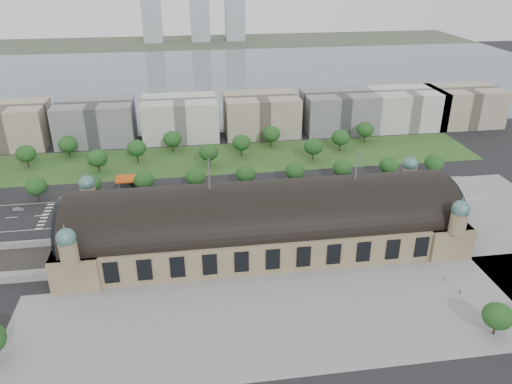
{
  "coord_description": "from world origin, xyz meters",
  "views": [
    {
      "loc": [
        -27.38,
        -164.42,
        103.03
      ],
      "look_at": [
        -0.13,
        18.97,
        14.0
      ],
      "focal_mm": 35.0,
      "sensor_mm": 36.0,
      "label": 1
    }
  ],
  "objects": [
    {
      "name": "tree_belt_8",
      "position": [
        22.0,
        107.0,
        8.05
      ],
      "size": [
        10.4,
        10.4,
        12.48
      ],
      "color": "#2D2116",
      "rests_on": "ground"
    },
    {
      "name": "office_2",
      "position": [
        -80.0,
        133.0,
        12.0
      ],
      "size": [
        45.0,
        32.0,
        24.0
      ],
      "primitive_type": "cube",
      "color": "slate",
      "rests_on": "ground"
    },
    {
      "name": "road_slab",
      "position": [
        -20.0,
        38.0,
        0.0
      ],
      "size": [
        260.0,
        26.0,
        0.1
      ],
      "primitive_type": "cube",
      "color": "black",
      "rests_on": "ground"
    },
    {
      "name": "tree_row_3",
      "position": [
        -48.0,
        53.0,
        7.43
      ],
      "size": [
        9.6,
        9.6,
        11.52
      ],
      "color": "#2D2116",
      "rests_on": "ground"
    },
    {
      "name": "tree_row_1",
      "position": [
        -96.0,
        53.0,
        7.43
      ],
      "size": [
        9.6,
        9.6,
        11.52
      ],
      "color": "#2D2116",
      "rests_on": "ground"
    },
    {
      "name": "tree_row_8",
      "position": [
        72.0,
        53.0,
        7.43
      ],
      "size": [
        9.6,
        9.6,
        11.52
      ],
      "color": "#2D2116",
      "rests_on": "ground"
    },
    {
      "name": "tree_belt_1",
      "position": [
        -111.0,
        95.0,
        8.05
      ],
      "size": [
        10.4,
        10.4,
        12.48
      ],
      "color": "#2D2116",
      "rests_on": "ground"
    },
    {
      "name": "office_7",
      "position": [
        155.0,
        133.0,
        12.0
      ],
      "size": [
        45.0,
        32.0,
        24.0
      ],
      "primitive_type": "cube",
      "color": "#A1927E",
      "rests_on": "ground"
    },
    {
      "name": "station",
      "position": [
        0.0,
        0.0,
        10.28
      ],
      "size": [
        150.0,
        48.4,
        44.3
      ],
      "color": "#937D5B",
      "rests_on": "ground"
    },
    {
      "name": "parked_car_6",
      "position": [
        -19.34,
        22.54,
        0.76
      ],
      "size": [
        5.49,
        4.8,
        1.52
      ],
      "primitive_type": "imported",
      "rotation": [
        0.0,
        0.0,
        -0.94
      ],
      "color": "black",
      "rests_on": "ground"
    },
    {
      "name": "bus_east",
      "position": [
        38.38,
        32.0,
        1.79
      ],
      "size": [
        12.95,
        3.6,
        3.57
      ],
      "primitive_type": "imported",
      "rotation": [
        0.0,
        0.0,
        1.62
      ],
      "color": "beige",
      "rests_on": "ground"
    },
    {
      "name": "office_3",
      "position": [
        -30.0,
        133.0,
        12.0
      ],
      "size": [
        45.0,
        32.0,
        24.0
      ],
      "primitive_type": "cube",
      "color": "beige",
      "rests_on": "ground"
    },
    {
      "name": "parked_car_0",
      "position": [
        -76.15,
        25.0,
        0.82
      ],
      "size": [
        5.11,
        4.21,
        1.64
      ],
      "primitive_type": "imported",
      "rotation": [
        0.0,
        0.0,
        -0.98
      ],
      "color": "black",
      "rests_on": "ground"
    },
    {
      "name": "tree_belt_3",
      "position": [
        -73.0,
        83.0,
        8.05
      ],
      "size": [
        10.4,
        10.4,
        12.48
      ],
      "color": "#2D2116",
      "rests_on": "ground"
    },
    {
      "name": "office_6",
      "position": [
        115.0,
        133.0,
        12.0
      ],
      "size": [
        45.0,
        32.0,
        24.0
      ],
      "primitive_type": "cube",
      "color": "beige",
      "rests_on": "ground"
    },
    {
      "name": "far_tower_mid",
      "position": [
        0.0,
        508.0,
        42.5
      ],
      "size": [
        24.0,
        24.0,
        85.0
      ],
      "primitive_type": "cube",
      "color": "#9EA8B2",
      "rests_on": "ground"
    },
    {
      "name": "pedestrian_1",
      "position": [
        59.9,
        -40.53,
        0.99
      ],
      "size": [
        0.79,
        0.86,
        1.98
      ],
      "primitive_type": "imported",
      "rotation": [
        0.0,
        0.0,
        0.98
      ],
      "color": "gray",
      "rests_on": "ground"
    },
    {
      "name": "office_5",
      "position": [
        70.0,
        133.0,
        12.0
      ],
      "size": [
        45.0,
        32.0,
        24.0
      ],
      "primitive_type": "cube",
      "color": "slate",
      "rests_on": "ground"
    },
    {
      "name": "tree_belt_6",
      "position": [
        -16.0,
        83.0,
        8.05
      ],
      "size": [
        10.4,
        10.4,
        12.48
      ],
      "color": "#2D2116",
      "rests_on": "ground"
    },
    {
      "name": "far_tower_right",
      "position": [
        45.0,
        508.0,
        37.5
      ],
      "size": [
        24.0,
        24.0,
        75.0
      ],
      "primitive_type": "cube",
      "color": "#9EA8B2",
      "rests_on": "ground"
    },
    {
      "name": "parked_car_4",
      "position": [
        -51.54,
        25.0,
        0.71
      ],
      "size": [
        4.46,
        3.4,
        1.41
      ],
      "primitive_type": "imported",
      "rotation": [
        0.0,
        0.0,
        -1.06
      ],
      "color": "#BABBBD",
      "rests_on": "ground"
    },
    {
      "name": "tree_belt_2",
      "position": [
        -92.0,
        107.0,
        8.05
      ],
      "size": [
        10.4,
        10.4,
        12.48
      ],
      "color": "#2D2116",
      "rests_on": "ground"
    },
    {
      "name": "parked_car_5",
      "position": [
        -33.84,
        25.0,
        0.71
      ],
      "size": [
        5.4,
        5.05,
        1.41
      ],
      "primitive_type": "imported",
      "rotation": [
        0.0,
        0.0,
        -0.87
      ],
      "color": "gray",
      "rests_on": "ground"
    },
    {
      "name": "tree_belt_7",
      "position": [
        3.0,
        95.0,
        8.05
      ],
      "size": [
        10.4,
        10.4,
        12.48
      ],
      "color": "#2D2116",
      "rests_on": "ground"
    },
    {
      "name": "parked_car_2",
      "position": [
        -44.87,
        21.8,
        0.65
      ],
      "size": [
        4.79,
        3.92,
        1.31
      ],
      "primitive_type": "imported",
      "rotation": [
        0.0,
        0.0,
        -1.02
      ],
      "color": "#191C46",
      "rests_on": "ground"
    },
    {
      "name": "tree_belt_11",
      "position": [
        79.0,
        107.0,
        8.05
      ],
      "size": [
        10.4,
        10.4,
        12.48
      ],
      "color": "#2D2116",
      "rests_on": "ground"
    },
    {
      "name": "tree_belt_9",
      "position": [
        41.0,
        83.0,
        8.05
      ],
      "size": [
        10.4,
        10.4,
        12.48
      ],
      "color": "#2D2116",
      "rests_on": "ground"
    },
    {
      "name": "plaza_south",
      "position": [
        10.0,
        -44.0,
        0.0
      ],
      "size": [
        190.0,
        48.0,
        0.12
      ],
      "primitive_type": "cube",
      "color": "gray",
      "rests_on": "ground"
    },
    {
      "name": "tree_row_7",
      "position": [
        48.0,
        53.0,
        7.43
      ],
      "size": [
        9.6,
        9.6,
        11.52
      ],
      "color": "#2D2116",
      "rests_on": "ground"
    },
    {
      "name": "lake",
      "position": [
        0.0,
        298.0,
        0.0
      ],
      "size": [
        700.0,
        320.0,
        0.08
      ],
      "primitive_type": "cube",
      "color": "slate",
      "rests_on": "ground"
    },
    {
      "name": "traffic_car_6",
      "position": [
        67.72,
        36.57,
        0.77
      ],
      "size": [
        5.53,
        2.58,
        1.53
      ],
      "primitive_type": "imported",
      "rotation": [
        0.0,
        0.0,
        -1.58
      ],
      "color": "silver",
      "rests_on": "ground"
    },
    {
      "name": "bus_west",
      "position": [
        -18.26,
        32.0,
        1.9
      ],
      "size": [
        13.74,
        3.74,
        3.79
      ],
      "primitive_type": "imported",
      "rotation": [
        0.0,
        0.0,
        1.61
      ],
      "color": "#CF4E21",
      "rests_on": "ground"
    },
    {
      "name": "traffic_car_2",
      "position": [
        -56.45,
        34.99,
        0.74
      ],
      "size": [
        5.6,
        3.16,
        1.48
      ],
      "primitive_type": "imported",
      "rotation": [
        0.0,
        0.0,
        -1.43
      ],
      "color": "black",
      "rests_on": "ground"
    },
    {
      "name": "traffic_car_5",
      "position": [
        37.77,
        46.13,
        0.76
      ],
      "size": [
        4.69,
        1.9,
        1.51
      ],
      "primitive_type": "imported",
      "rotation": [
        0.0,
        0.0,
        1.64
      ],
      "color": "#4F5256",
      "rests_on": "ground"
    },
    {
      "name": "bus_mid",
      "position": [
        6.84,
        27.0,
        1.5
      ],
      "size": [
        10.92,
        3.17,
        3.01
      ],
      "primitive_type": "imported",
      "rotation": [
        0.0,
        0.0,
        1.51
      ],
      "color": "beige",
      "rests_on": "ground"
    },
    {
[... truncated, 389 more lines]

